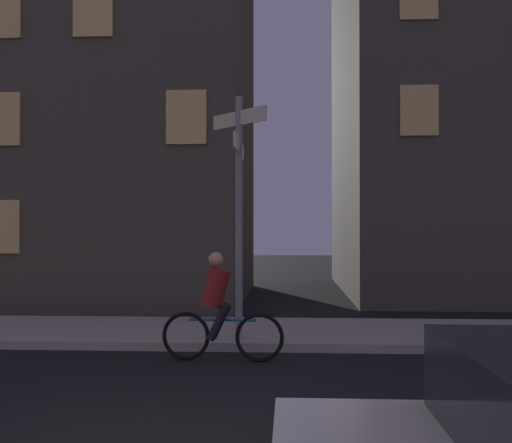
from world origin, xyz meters
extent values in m
cube|color=#9E9991|center=(0.00, 5.92, 0.07)|extent=(40.00, 2.83, 0.14)
cylinder|color=gray|center=(0.44, 4.84, 2.13)|extent=(0.12, 0.12, 3.98)
cube|color=beige|center=(0.44, 4.84, 3.77)|extent=(0.96, 0.96, 0.24)
cube|color=beige|center=(0.44, 4.84, 3.31)|extent=(0.03, 1.70, 0.24)
torus|color=black|center=(0.83, 3.81, 0.36)|extent=(0.72, 0.10, 0.72)
torus|color=black|center=(-0.27, 3.87, 0.36)|extent=(0.72, 0.10, 0.72)
cylinder|color=#1959A5|center=(0.28, 3.84, 0.61)|extent=(1.00, 0.10, 0.04)
cylinder|color=maroon|center=(0.18, 3.84, 1.08)|extent=(0.47, 0.35, 0.61)
sphere|color=tan|center=(0.18, 3.84, 1.50)|extent=(0.22, 0.22, 0.22)
cylinder|color=black|center=(0.23, 3.93, 0.58)|extent=(0.35, 0.14, 0.55)
cylinder|color=black|center=(0.22, 3.75, 0.58)|extent=(0.35, 0.14, 0.55)
cube|color=#4C443D|center=(-4.17, 11.96, 7.57)|extent=(8.43, 7.43, 15.13)
cube|color=#F2C672|center=(-5.23, 8.22, 2.00)|extent=(0.90, 0.06, 1.20)
cube|color=#F2C672|center=(-5.23, 8.22, 4.43)|extent=(0.90, 0.06, 1.20)
cube|color=#F2C672|center=(-1.01, 8.22, 4.43)|extent=(0.90, 0.06, 1.20)
cube|color=#F2C672|center=(-5.23, 8.22, 6.85)|extent=(0.90, 0.06, 1.20)
cube|color=#F2C672|center=(-3.12, 8.22, 6.85)|extent=(0.90, 0.06, 1.20)
cube|color=#F2C672|center=(4.34, 9.43, 4.76)|extent=(0.90, 0.06, 1.20)
camera|label=1|loc=(1.26, -5.12, 1.95)|focal=42.76mm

